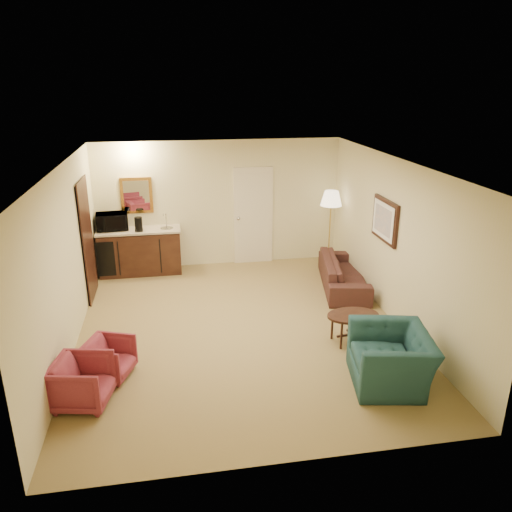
{
  "coord_description": "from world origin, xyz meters",
  "views": [
    {
      "loc": [
        -0.96,
        -7.02,
        3.76
      ],
      "look_at": [
        0.33,
        0.5,
        1.02
      ],
      "focal_mm": 35.0,
      "sensor_mm": 36.0,
      "label": 1
    }
  ],
  "objects_px": {
    "waste_bin": "(174,265)",
    "coffee_maker": "(139,224)",
    "rose_chair_near": "(109,357)",
    "floor_lamp": "(330,230)",
    "rose_chair_far": "(82,380)",
    "teal_armchair": "(392,350)",
    "microwave": "(112,220)",
    "wetbar_cabinet": "(140,251)",
    "sofa": "(344,268)",
    "coffee_table": "(352,328)"
  },
  "relations": [
    {
      "from": "waste_bin",
      "to": "wetbar_cabinet",
      "type": "bearing_deg",
      "value": 173.85
    },
    {
      "from": "coffee_table",
      "to": "coffee_maker",
      "type": "distance_m",
      "value": 4.69
    },
    {
      "from": "teal_armchair",
      "to": "floor_lamp",
      "type": "bearing_deg",
      "value": -176.58
    },
    {
      "from": "floor_lamp",
      "to": "rose_chair_near",
      "type": "bearing_deg",
      "value": -140.05
    },
    {
      "from": "rose_chair_near",
      "to": "floor_lamp",
      "type": "relative_size",
      "value": 0.36
    },
    {
      "from": "wetbar_cabinet",
      "to": "rose_chair_near",
      "type": "height_order",
      "value": "wetbar_cabinet"
    },
    {
      "from": "teal_armchair",
      "to": "coffee_maker",
      "type": "xyz_separation_m",
      "value": [
        -3.33,
        4.41,
        0.58
      ]
    },
    {
      "from": "microwave",
      "to": "coffee_table",
      "type": "bearing_deg",
      "value": -48.86
    },
    {
      "from": "rose_chair_far",
      "to": "coffee_table",
      "type": "distance_m",
      "value": 3.85
    },
    {
      "from": "wetbar_cabinet",
      "to": "floor_lamp",
      "type": "xyz_separation_m",
      "value": [
        3.85,
        -0.32,
        0.35
      ]
    },
    {
      "from": "rose_chair_near",
      "to": "floor_lamp",
      "type": "distance_m",
      "value": 5.37
    },
    {
      "from": "wetbar_cabinet",
      "to": "coffee_maker",
      "type": "xyz_separation_m",
      "value": [
        0.02,
        -0.12,
        0.6
      ]
    },
    {
      "from": "sofa",
      "to": "coffee_maker",
      "type": "bearing_deg",
      "value": 82.18
    },
    {
      "from": "coffee_table",
      "to": "floor_lamp",
      "type": "height_order",
      "value": "floor_lamp"
    },
    {
      "from": "floor_lamp",
      "to": "waste_bin",
      "type": "relative_size",
      "value": 5.71
    },
    {
      "from": "rose_chair_far",
      "to": "coffee_table",
      "type": "height_order",
      "value": "rose_chair_far"
    },
    {
      "from": "coffee_maker",
      "to": "waste_bin",
      "type": "bearing_deg",
      "value": 10.8
    },
    {
      "from": "waste_bin",
      "to": "teal_armchair",
      "type": "bearing_deg",
      "value": -58.8
    },
    {
      "from": "sofa",
      "to": "rose_chair_near",
      "type": "distance_m",
      "value": 4.68
    },
    {
      "from": "sofa",
      "to": "coffee_table",
      "type": "distance_m",
      "value": 2.08
    },
    {
      "from": "wetbar_cabinet",
      "to": "microwave",
      "type": "bearing_deg",
      "value": 172.0
    },
    {
      "from": "wetbar_cabinet",
      "to": "coffee_table",
      "type": "bearing_deg",
      "value": -46.54
    },
    {
      "from": "wetbar_cabinet",
      "to": "microwave",
      "type": "distance_m",
      "value": 0.83
    },
    {
      "from": "sofa",
      "to": "waste_bin",
      "type": "height_order",
      "value": "sofa"
    },
    {
      "from": "rose_chair_far",
      "to": "waste_bin",
      "type": "xyz_separation_m",
      "value": [
        1.15,
        4.25,
        -0.19
      ]
    },
    {
      "from": "teal_armchair",
      "to": "rose_chair_near",
      "type": "distance_m",
      "value": 3.68
    },
    {
      "from": "teal_armchair",
      "to": "microwave",
      "type": "xyz_separation_m",
      "value": [
        -3.85,
        4.59,
        0.65
      ]
    },
    {
      "from": "rose_chair_far",
      "to": "floor_lamp",
      "type": "height_order",
      "value": "floor_lamp"
    },
    {
      "from": "floor_lamp",
      "to": "coffee_maker",
      "type": "bearing_deg",
      "value": 177.0
    },
    {
      "from": "wetbar_cabinet",
      "to": "rose_chair_near",
      "type": "distance_m",
      "value": 3.77
    },
    {
      "from": "coffee_maker",
      "to": "microwave",
      "type": "bearing_deg",
      "value": 166.22
    },
    {
      "from": "waste_bin",
      "to": "coffee_maker",
      "type": "distance_m",
      "value": 1.11
    },
    {
      "from": "rose_chair_far",
      "to": "coffee_table",
      "type": "xyz_separation_m",
      "value": [
        3.74,
        0.9,
        -0.1
      ]
    },
    {
      "from": "teal_armchair",
      "to": "coffee_maker",
      "type": "height_order",
      "value": "coffee_maker"
    },
    {
      "from": "microwave",
      "to": "teal_armchair",
      "type": "bearing_deg",
      "value": -55.91
    },
    {
      "from": "rose_chair_near",
      "to": "floor_lamp",
      "type": "height_order",
      "value": "floor_lamp"
    },
    {
      "from": "teal_armchair",
      "to": "floor_lamp",
      "type": "height_order",
      "value": "floor_lamp"
    },
    {
      "from": "floor_lamp",
      "to": "coffee_maker",
      "type": "xyz_separation_m",
      "value": [
        -3.83,
        0.2,
        0.24
      ]
    },
    {
      "from": "teal_armchair",
      "to": "rose_chair_near",
      "type": "bearing_deg",
      "value": -91.85
    },
    {
      "from": "floor_lamp",
      "to": "microwave",
      "type": "xyz_separation_m",
      "value": [
        -4.35,
        0.39,
        0.31
      ]
    },
    {
      "from": "teal_armchair",
      "to": "coffee_table",
      "type": "height_order",
      "value": "teal_armchair"
    },
    {
      "from": "teal_armchair",
      "to": "rose_chair_near",
      "type": "relative_size",
      "value": 1.88
    },
    {
      "from": "sofa",
      "to": "teal_armchair",
      "type": "distance_m",
      "value": 3.14
    },
    {
      "from": "wetbar_cabinet",
      "to": "microwave",
      "type": "height_order",
      "value": "microwave"
    },
    {
      "from": "sofa",
      "to": "rose_chair_near",
      "type": "bearing_deg",
      "value": 131.12
    },
    {
      "from": "coffee_maker",
      "to": "rose_chair_near",
      "type": "bearing_deg",
      "value": -87.9
    },
    {
      "from": "rose_chair_near",
      "to": "waste_bin",
      "type": "height_order",
      "value": "rose_chair_near"
    },
    {
      "from": "floor_lamp",
      "to": "coffee_maker",
      "type": "height_order",
      "value": "floor_lamp"
    },
    {
      "from": "waste_bin",
      "to": "coffee_maker",
      "type": "bearing_deg",
      "value": -175.53
    },
    {
      "from": "rose_chair_near",
      "to": "wetbar_cabinet",
      "type": "bearing_deg",
      "value": 16.57
    }
  ]
}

